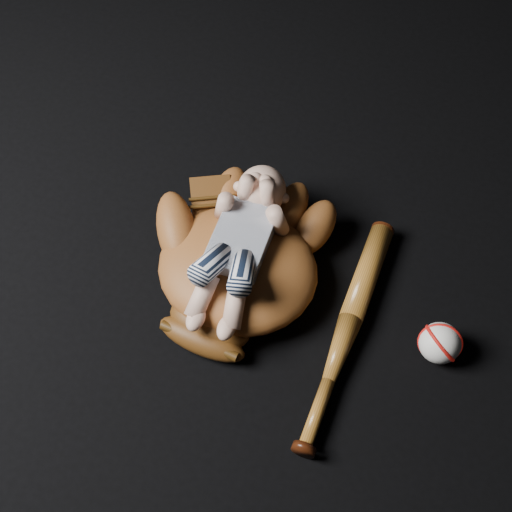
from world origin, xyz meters
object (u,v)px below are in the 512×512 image
at_px(baseball_glove, 238,264).
at_px(baseball, 440,343).
at_px(newborn_baby, 236,248).
at_px(baseball_bat, 346,332).

distance_m(baseball_glove, baseball, 0.40).
height_order(newborn_baby, baseball_bat, newborn_baby).
xyz_separation_m(newborn_baby, baseball, (0.40, -0.01, -0.09)).
bearing_deg(baseball, newborn_baby, 178.05).
bearing_deg(baseball, baseball_bat, -170.06).
height_order(baseball_glove, baseball, baseball_glove).
distance_m(newborn_baby, baseball, 0.41).
relative_size(newborn_baby, baseball, 4.67).
bearing_deg(baseball_bat, newborn_baby, 169.52).
bearing_deg(newborn_baby, baseball, -4.07).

